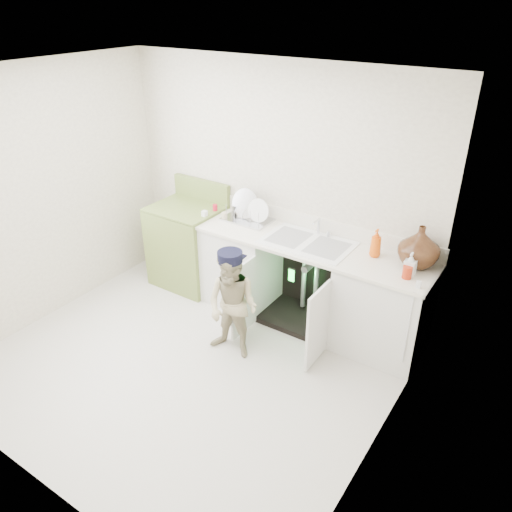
{
  "coord_description": "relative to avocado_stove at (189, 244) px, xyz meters",
  "views": [
    {
      "loc": [
        2.49,
        -2.6,
        3.02
      ],
      "look_at": [
        0.29,
        0.7,
        0.9
      ],
      "focal_mm": 35.0,
      "sensor_mm": 36.0,
      "label": 1
    }
  ],
  "objects": [
    {
      "name": "avocado_stove",
      "position": [
        0.0,
        0.0,
        0.0
      ],
      "size": [
        0.75,
        0.65,
        1.16
      ],
      "color": "olive",
      "rests_on": "ground"
    },
    {
      "name": "ground",
      "position": [
        0.94,
        -1.18,
        -0.48
      ],
      "size": [
        3.5,
        3.5,
        0.0
      ],
      "primitive_type": "plane",
      "color": "#B8AFA1",
      "rests_on": "ground"
    },
    {
      "name": "counter_run",
      "position": [
        1.54,
        0.03,
        0.0
      ],
      "size": [
        2.44,
        1.02,
        1.27
      ],
      "color": "white",
      "rests_on": "ground"
    },
    {
      "name": "room_shell",
      "position": [
        0.94,
        -1.18,
        0.77
      ],
      "size": [
        6.0,
        5.5,
        1.26
      ],
      "color": "silver",
      "rests_on": "ground"
    },
    {
      "name": "repair_worker",
      "position": [
        1.19,
        -0.79,
        0.05
      ],
      "size": [
        0.63,
        0.69,
        1.05
      ],
      "rotation": [
        0.0,
        0.0,
        0.07
      ],
      "color": "#C0AD8A",
      "rests_on": "ground"
    }
  ]
}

